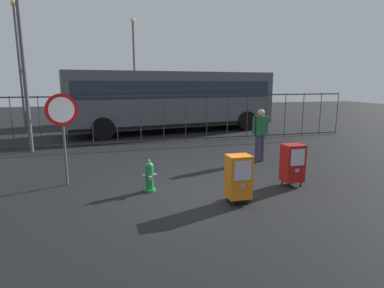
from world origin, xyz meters
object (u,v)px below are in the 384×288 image
at_px(fire_hydrant, 149,177).
at_px(street_light_near_left, 21,43).
at_px(pedestrian, 260,132).
at_px(bus_far, 182,94).
at_px(stop_sign, 63,120).
at_px(bus_near, 172,98).
at_px(street_light_far_left, 19,55).
at_px(newspaper_box_primary, 239,177).
at_px(street_light_near_right, 134,62).
at_px(newspaper_box_secondary, 293,163).

bearing_deg(fire_hydrant, street_light_near_left, 123.37).
bearing_deg(street_light_near_left, pedestrian, -25.39).
distance_m(fire_hydrant, bus_far, 14.34).
height_order(stop_sign, bus_near, bus_near).
bearing_deg(stop_sign, street_light_near_left, 110.65).
distance_m(stop_sign, bus_near, 9.09).
xyz_separation_m(pedestrian, street_light_far_left, (-9.04, 10.53, 2.98)).
height_order(newspaper_box_primary, street_light_near_left, street_light_near_left).
distance_m(street_light_near_right, street_light_far_left, 6.69).
height_order(fire_hydrant, street_light_near_right, street_light_near_right).
relative_size(pedestrian, bus_near, 0.16).
distance_m(pedestrian, street_light_near_left, 8.62).
distance_m(newspaper_box_secondary, street_light_near_right, 15.63).
relative_size(bus_near, street_light_far_left, 1.59).
bearing_deg(fire_hydrant, bus_near, 74.89).
relative_size(newspaper_box_primary, street_light_near_right, 0.16).
xyz_separation_m(newspaper_box_primary, pedestrian, (2.09, 3.14, 0.38)).
height_order(newspaper_box_secondary, street_light_near_left, street_light_near_left).
bearing_deg(street_light_near_right, street_light_far_left, -161.25).
xyz_separation_m(newspaper_box_primary, bus_far, (2.36, 14.90, 1.14)).
relative_size(fire_hydrant, bus_near, 0.07).
bearing_deg(fire_hydrant, pedestrian, 27.12).
xyz_separation_m(bus_far, street_light_near_left, (-7.62, -8.27, 2.09)).
distance_m(newspaper_box_secondary, street_light_far_left, 15.95).
relative_size(newspaper_box_primary, stop_sign, 0.46).
bearing_deg(street_light_near_left, fire_hydrant, -56.63).
relative_size(newspaper_box_secondary, street_light_near_right, 0.16).
relative_size(pedestrian, street_light_near_left, 0.26).
distance_m(stop_sign, street_light_near_left, 5.23).
relative_size(bus_far, street_light_near_left, 1.65).
bearing_deg(street_light_near_right, pedestrian, -77.97).
xyz_separation_m(newspaper_box_primary, street_light_far_left, (-6.95, 13.68, 3.36)).
height_order(fire_hydrant, pedestrian, pedestrian).
xyz_separation_m(bus_near, street_light_near_right, (-1.35, 5.64, 2.12)).
height_order(street_light_near_left, street_light_near_right, street_light_near_right).
xyz_separation_m(bus_far, street_light_far_left, (-9.31, -1.22, 2.22)).
distance_m(pedestrian, street_light_far_left, 14.20).
distance_m(newspaper_box_primary, street_light_near_left, 9.05).
height_order(newspaper_box_primary, street_light_far_left, street_light_far_left).
bearing_deg(newspaper_box_secondary, street_light_near_right, 98.79).
bearing_deg(bus_near, street_light_near_left, -157.27).
relative_size(bus_near, bus_far, 1.00).
bearing_deg(street_light_far_left, street_light_near_left, -76.48).
relative_size(pedestrian, street_light_far_left, 0.25).
relative_size(newspaper_box_primary, street_light_far_left, 0.15).
bearing_deg(bus_near, street_light_near_right, 95.54).
distance_m(newspaper_box_secondary, pedestrian, 2.48).
relative_size(pedestrian, bus_far, 0.16).
bearing_deg(bus_far, street_light_far_left, -179.46).
relative_size(newspaper_box_secondary, bus_near, 0.09).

